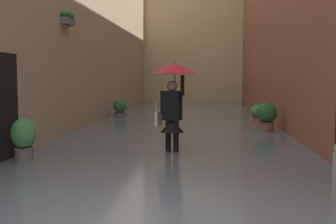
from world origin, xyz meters
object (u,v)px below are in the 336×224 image
at_px(potted_plant_mid_right, 120,109).
at_px(potted_plant_far_left, 258,115).
at_px(person_wading, 173,91).
at_px(potted_plant_far_right, 24,140).
at_px(potted_plant_mid_left, 266,116).

relative_size(potted_plant_mid_right, potted_plant_far_left, 1.13).
bearing_deg(person_wading, potted_plant_far_right, 23.31).
xyz_separation_m(potted_plant_mid_right, potted_plant_mid_left, (-5.17, 3.68, 0.10)).
distance_m(potted_plant_mid_right, potted_plant_far_left, 5.42).
height_order(potted_plant_mid_right, potted_plant_far_right, potted_plant_far_right).
height_order(potted_plant_mid_right, potted_plant_mid_left, potted_plant_mid_left).
xyz_separation_m(person_wading, potted_plant_far_right, (2.77, 1.19, -0.89)).
distance_m(potted_plant_far_right, potted_plant_far_left, 8.85).
distance_m(potted_plant_mid_right, potted_plant_far_right, 8.60).
relative_size(person_wading, potted_plant_far_right, 2.19).
relative_size(potted_plant_far_right, potted_plant_mid_left, 0.97).
relative_size(potted_plant_far_right, potted_plant_far_left, 1.24).
bearing_deg(person_wading, potted_plant_mid_left, -123.72).
bearing_deg(potted_plant_mid_left, person_wading, 56.28).
height_order(potted_plant_mid_right, potted_plant_far_left, potted_plant_mid_right).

